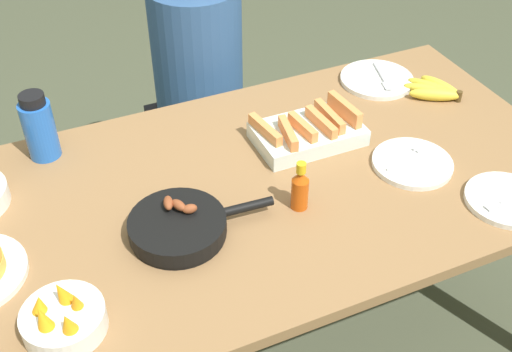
{
  "coord_description": "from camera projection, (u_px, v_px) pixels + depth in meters",
  "views": [
    {
      "loc": [
        -0.55,
        -1.22,
        1.88
      ],
      "look_at": [
        0.0,
        0.0,
        0.78
      ],
      "focal_mm": 45.0,
      "sensor_mm": 36.0,
      "label": 1
    }
  ],
  "objects": [
    {
      "name": "skillet",
      "position": [
        179.0,
        226.0,
        1.59
      ],
      "size": [
        0.38,
        0.25,
        0.08
      ],
      "rotation": [
        0.0,
        0.0,
        6.22
      ],
      "color": "black",
      "rests_on": "dining_table"
    },
    {
      "name": "person_figure",
      "position": [
        201.0,
        107.0,
        2.45
      ],
      "size": [
        0.36,
        0.36,
        1.27
      ],
      "color": "black",
      "rests_on": "ground_plane"
    },
    {
      "name": "banana_bunch",
      "position": [
        436.0,
        90.0,
        2.1
      ],
      "size": [
        0.17,
        0.19,
        0.04
      ],
      "color": "yellow",
      "rests_on": "dining_table"
    },
    {
      "name": "dining_table",
      "position": [
        256.0,
        208.0,
        1.81
      ],
      "size": [
        1.82,
        0.94,
        0.75
      ],
      "color": "olive",
      "rests_on": "ground_plane"
    },
    {
      "name": "ground_plane",
      "position": [
        256.0,
        347.0,
        2.23
      ],
      "size": [
        14.0,
        14.0,
        0.0
      ],
      "primitive_type": "plane",
      "color": "#474C38"
    },
    {
      "name": "water_bottle",
      "position": [
        39.0,
        127.0,
        1.8
      ],
      "size": [
        0.09,
        0.09,
        0.2
      ],
      "color": "blue",
      "rests_on": "dining_table"
    },
    {
      "name": "empty_plate_far_right",
      "position": [
        507.0,
        200.0,
        1.7
      ],
      "size": [
        0.22,
        0.22,
        0.02
      ],
      "color": "white",
      "rests_on": "dining_table"
    },
    {
      "name": "melon_tray",
      "position": [
        309.0,
        132.0,
        1.89
      ],
      "size": [
        0.31,
        0.19,
        0.1
      ],
      "color": "silver",
      "rests_on": "dining_table"
    },
    {
      "name": "empty_plate_near_front",
      "position": [
        377.0,
        79.0,
        2.17
      ],
      "size": [
        0.25,
        0.25,
        0.02
      ],
      "color": "white",
      "rests_on": "dining_table"
    },
    {
      "name": "empty_plate_far_left",
      "position": [
        412.0,
        163.0,
        1.82
      ],
      "size": [
        0.23,
        0.23,
        0.02
      ],
      "color": "white",
      "rests_on": "dining_table"
    },
    {
      "name": "hot_sauce_bottle",
      "position": [
        300.0,
        188.0,
        1.65
      ],
      "size": [
        0.05,
        0.05,
        0.14
      ],
      "color": "#C64C0F",
      "rests_on": "dining_table"
    },
    {
      "name": "fruit_bowl_mango",
      "position": [
        63.0,
        318.0,
        1.36
      ],
      "size": [
        0.18,
        0.18,
        0.11
      ],
      "color": "white",
      "rests_on": "dining_table"
    }
  ]
}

